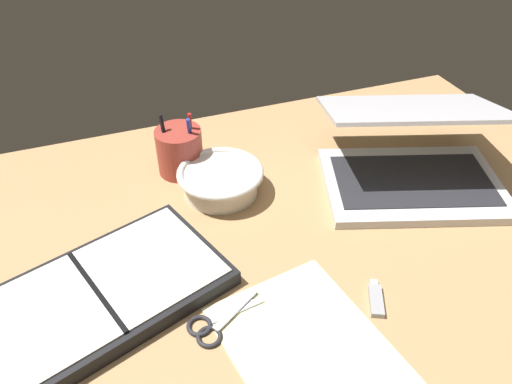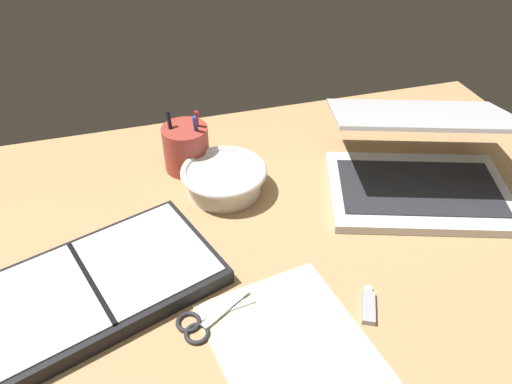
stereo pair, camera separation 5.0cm
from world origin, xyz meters
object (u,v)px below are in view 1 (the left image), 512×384
pen_cup (180,151)px  laptop (412,158)px  bowl (221,180)px  scissors (212,326)px  planner (98,296)px

pen_cup → laptop: bearing=-24.0°
bowl → scissors: bowl is taller
laptop → bowl: 38.70cm
planner → scissors: (15.27, -10.65, -1.15)cm
pen_cup → planner: 36.57cm
laptop → pen_cup: bearing=174.4°
bowl → planner: bearing=-142.6°
laptop → scissors: 53.22cm
bowl → planner: bowl is taller
bowl → pen_cup: pen_cup is taller
laptop → planner: 64.72cm
bowl → pen_cup: bearing=119.2°
laptop → pen_cup: 47.24cm
bowl → pen_cup: (-5.62, 10.07, 1.82)cm
bowl → scissors: size_ratio=1.34×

